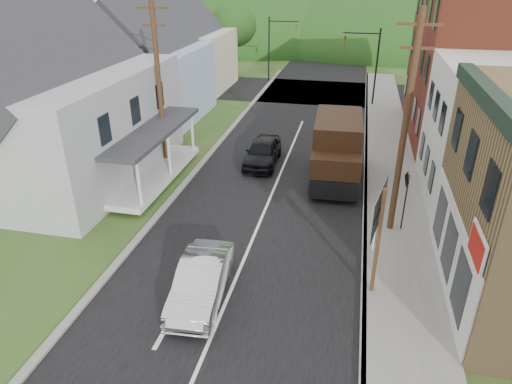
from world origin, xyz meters
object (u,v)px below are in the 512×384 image
Objects in this scene: delivery_van at (337,150)px; warning_sign at (406,193)px; silver_sedan at (201,281)px; route_sign_cluster at (378,227)px; dark_sedan at (263,152)px.

delivery_van is 5.68m from warning_sign.
warning_sign is at bearing 36.54° from silver_sedan.
route_sign_cluster is (5.60, 1.49, 1.98)m from silver_sedan.
delivery_van is at bearing 66.09° from silver_sedan.
delivery_van is at bearing -17.67° from dark_sedan.
delivery_van is 9.49m from route_sign_cluster.
silver_sedan is 0.72× the size of delivery_van.
silver_sedan is at bearing -153.94° from route_sign_cluster.
delivery_van is (3.79, 10.76, 0.95)m from silver_sedan.
delivery_van is (4.18, -1.27, 0.92)m from dark_sedan.
warning_sign is at bearing 85.24° from route_sign_cluster.
route_sign_cluster is at bearing 10.42° from silver_sedan.
silver_sedan is 6.13m from route_sign_cluster.
route_sign_cluster reaches higher than warning_sign.
delivery_van is 2.21× the size of warning_sign.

